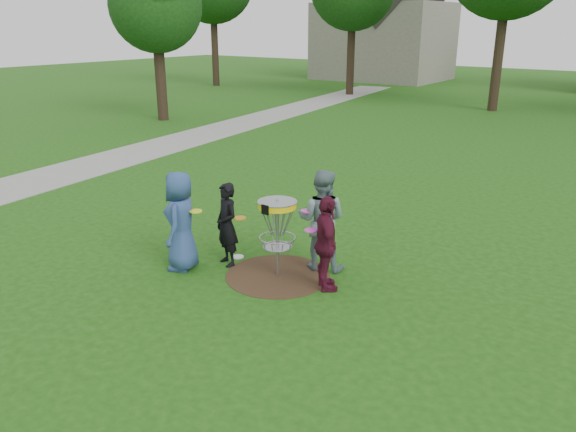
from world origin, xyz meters
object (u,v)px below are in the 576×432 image
Objects in this scene: player_grey at (321,220)px; player_maroon at (326,244)px; player_blue at (181,221)px; player_black at (227,225)px; disc_golf_basket at (277,220)px.

player_grey is 0.85m from player_maroon.
player_black is at bearing 109.10° from player_blue.
player_maroon reaches higher than player_black.
player_grey reaches higher than player_blue.
player_black is at bearing 11.74° from player_grey.
player_black is 1.09× the size of disc_golf_basket.
player_grey reaches higher than disc_golf_basket.
disc_golf_basket is at bearing 49.57° from player_maroon.
player_blue reaches higher than player_maroon.
player_black is (0.53, 0.58, -0.12)m from player_blue.
player_maroon reaches higher than disc_golf_basket.
player_blue is at bearing -155.09° from disc_golf_basket.
player_black is at bearing -172.47° from disc_golf_basket.
disc_golf_basket is at bearing 41.19° from player_grey.
player_grey is at bearing 60.36° from disc_golf_basket.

